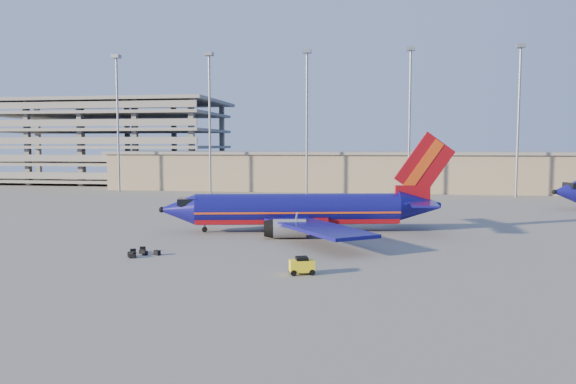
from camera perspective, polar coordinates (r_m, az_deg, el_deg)
name	(u,v)px	position (r m, az deg, el deg)	size (l,w,h in m)	color
ground	(300,229)	(66.75, 1.27, -3.75)	(220.00, 220.00, 0.00)	slate
terminal_building	(382,171)	(123.54, 9.53, 2.13)	(122.00, 16.00, 8.50)	gray
parking_garage	(106,138)	(156.45, -18.00, 5.22)	(62.00, 32.00, 21.40)	slate
light_mast_row	(358,106)	(111.74, 7.09, 8.67)	(101.60, 1.60, 28.65)	gray
aircraft_main	(304,210)	(64.35, 1.69, -1.88)	(33.52, 31.93, 11.47)	navy
baggage_tug	(302,265)	(43.44, 1.42, -7.45)	(2.14, 1.65, 1.36)	yellow
luggage_pile	(140,253)	(52.59, -14.83, -6.00)	(3.14, 3.33, 0.50)	black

